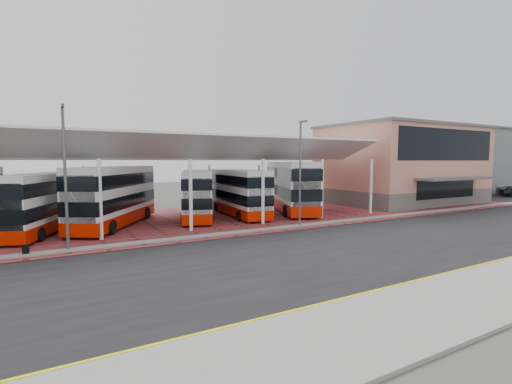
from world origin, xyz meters
TOP-DOWN VIEW (x-y plane):
  - ground at (0.00, 0.00)m, footprint 140.00×140.00m
  - road at (0.00, -1.00)m, footprint 120.00×14.00m
  - forecourt at (2.00, 13.00)m, footprint 72.00×16.00m
  - sidewalk at (0.00, -9.00)m, footprint 120.00×4.00m
  - north_kerb at (0.00, 6.20)m, footprint 120.00×0.80m
  - yellow_line_near at (0.00, -7.00)m, footprint 120.00×0.12m
  - yellow_line_far at (0.00, -6.70)m, footprint 120.00×0.12m
  - canopy at (-6.00, 13.94)m, footprint 37.00×11.63m
  - terminal at (23.00, 13.92)m, footprint 18.40×14.40m
  - warehouse at (48.00, 24.00)m, footprint 30.50×20.50m
  - lamp_west at (-14.00, 6.27)m, footprint 0.16×0.90m
  - lamp_east at (2.00, 6.27)m, footprint 0.16×0.90m
  - bus_1 at (-15.16, 13.14)m, footprint 6.06×10.14m
  - bus_2 at (-10.35, 13.48)m, footprint 8.07×10.73m
  - bus_3 at (-3.47, 14.09)m, footprint 5.62×10.20m
  - bus_4 at (0.44, 13.63)m, footprint 3.41×10.34m
  - bus_5 at (6.20, 13.56)m, footprint 6.89×12.05m
  - suitcase at (-16.03, 6.31)m, footprint 0.32×0.23m

SIDE VIEW (x-z plane):
  - ground at x=0.00m, z-range 0.00..0.00m
  - road at x=0.00m, z-range 0.00..0.02m
  - yellow_line_near at x=0.00m, z-range 0.02..0.03m
  - yellow_line_far at x=0.00m, z-range 0.02..0.03m
  - forecourt at x=2.00m, z-range 0.00..0.06m
  - sidewalk at x=0.00m, z-range 0.00..0.14m
  - north_kerb at x=0.00m, z-range 0.00..0.14m
  - suitcase at x=-16.03m, z-range 0.06..0.62m
  - bus_3 at x=-3.47m, z-range 0.05..4.18m
  - bus_1 at x=-15.16m, z-range 0.05..4.18m
  - bus_4 at x=0.44m, z-range 0.05..4.23m
  - bus_2 at x=-10.35m, z-range 0.05..4.61m
  - bus_5 at x=6.20m, z-range 0.04..4.94m
  - lamp_west at x=-14.00m, z-range 0.32..8.40m
  - lamp_east at x=2.00m, z-range 0.32..8.40m
  - terminal at x=23.00m, z-range 0.03..9.28m
  - warehouse at x=48.00m, z-range 0.03..10.28m
  - canopy at x=-6.00m, z-range 2.26..9.33m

